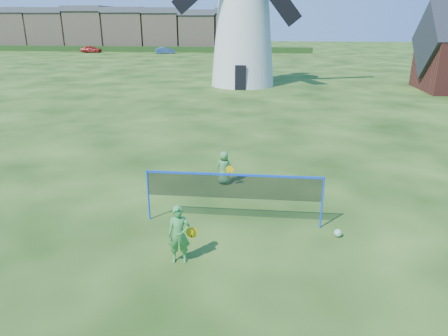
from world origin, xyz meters
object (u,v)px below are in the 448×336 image
windmill (243,16)px  player_girl (179,235)px  car_left (91,49)px  car_right (165,50)px  player_boy (224,168)px  badminton_net (233,187)px  play_ball (338,233)px

windmill → player_girl: (0.34, -29.16, -5.16)m
car_left → car_right: size_ratio=1.07×
player_boy → windmill: bearing=-86.4°
badminton_net → car_left: bearing=116.2°
car_left → windmill: bearing=-145.9°
player_girl → player_boy: 5.26m
player_girl → play_ball: (4.05, 1.67, -0.63)m
player_girl → car_left: 72.13m
play_ball → car_left: size_ratio=0.06×
player_girl → car_left: size_ratio=0.41×
car_left → player_girl: bearing=-160.5°
badminton_net → player_girl: 2.47m
car_left → car_right: bearing=-99.1°
player_boy → play_ball: bearing=136.1°
car_left → car_right: (13.88, -0.98, -0.06)m
badminton_net → play_ball: (2.92, -0.49, -1.03)m
player_girl → car_right: bearing=96.7°
windmill → play_ball: (4.39, -27.49, -5.80)m
player_boy → car_right: player_boy is taller
player_girl → play_ball: bearing=15.0°
play_ball → car_right: 66.09m
car_right → badminton_net: bearing=176.6°
badminton_net → car_right: size_ratio=1.48×
play_ball → player_girl: bearing=-157.6°
play_ball → windmill: bearing=99.1°
car_right → windmill: bearing=-174.9°
badminton_net → player_boy: (-0.59, 3.07, -0.53)m
badminton_net → player_girl: badminton_net is taller
player_girl → player_boy: player_girl is taller
player_boy → car_left: size_ratio=0.33×
player_girl → windmill: bearing=83.3°
play_ball → car_right: size_ratio=0.06×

